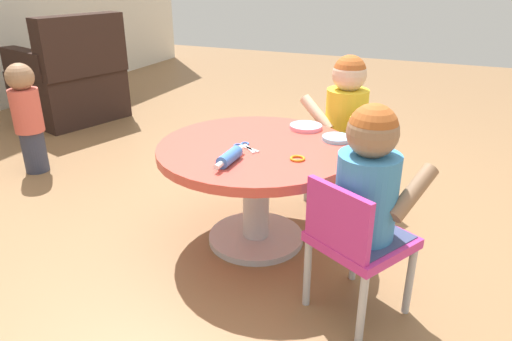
# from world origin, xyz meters

# --- Properties ---
(ground_plane) EXTENTS (10.00, 10.00, 0.00)m
(ground_plane) POSITION_xyz_m (0.00, 0.00, 0.00)
(ground_plane) COLOR olive
(craft_table) EXTENTS (0.86, 0.86, 0.47)m
(craft_table) POSITION_xyz_m (0.00, 0.00, 0.36)
(craft_table) COLOR silver
(craft_table) RESTS_ON ground
(child_chair_left) EXTENTS (0.41, 0.41, 0.54)m
(child_chair_left) POSITION_xyz_m (-0.33, -0.51, 0.31)
(child_chair_left) COLOR #B7B7BC
(child_chair_left) RESTS_ON ground
(seated_child_left) EXTENTS (0.43, 0.40, 0.51)m
(seated_child_left) POSITION_xyz_m (-0.29, -0.53, 0.53)
(seated_child_left) COLOR #3F4772
(seated_child_left) RESTS_ON ground
(child_chair_right) EXTENTS (0.40, 0.40, 0.54)m
(child_chair_right) POSITION_xyz_m (0.53, -0.30, 0.31)
(child_chair_right) COLOR #B7B7BC
(child_chair_right) RESTS_ON ground
(seated_child_right) EXTENTS (0.39, 0.43, 0.51)m
(seated_child_right) POSITION_xyz_m (0.55, -0.26, 0.53)
(seated_child_right) COLOR #3F4772
(seated_child_right) RESTS_ON ground
(armchair_dark) EXTENTS (0.87, 0.89, 0.85)m
(armchair_dark) POSITION_xyz_m (1.18, 2.15, 0.31)
(armchair_dark) COLOR black
(armchair_dark) RESTS_ON ground
(toddler_standing) EXTENTS (0.17, 0.17, 0.67)m
(toddler_standing) POSITION_xyz_m (0.22, 1.58, 0.36)
(toddler_standing) COLOR #33384C
(toddler_standing) RESTS_ON ground
(rolling_pin) EXTENTS (0.23, 0.05, 0.05)m
(rolling_pin) POSITION_xyz_m (-0.22, 0.02, 0.50)
(rolling_pin) COLOR #3F72CC
(rolling_pin) RESTS_ON craft_table
(craft_scissors) EXTENTS (0.12, 0.14, 0.01)m
(craft_scissors) POSITION_xyz_m (-0.04, 0.04, 0.48)
(craft_scissors) COLOR silver
(craft_scissors) RESTS_ON craft_table
(playdough_blob_0) EXTENTS (0.13, 0.13, 0.02)m
(playdough_blob_0) POSITION_xyz_m (0.20, -0.30, 0.48)
(playdough_blob_0) COLOR #8CCCF2
(playdough_blob_0) RESTS_ON craft_table
(playdough_blob_1) EXTENTS (0.15, 0.15, 0.02)m
(playdough_blob_1) POSITION_xyz_m (0.30, -0.13, 0.48)
(playdough_blob_1) COLOR pink
(playdough_blob_1) RESTS_ON craft_table
(cookie_cutter_0) EXTENTS (0.06, 0.06, 0.01)m
(cookie_cutter_0) POSITION_xyz_m (-0.13, 0.04, 0.48)
(cookie_cutter_0) COLOR orange
(cookie_cutter_0) RESTS_ON craft_table
(cookie_cutter_1) EXTENTS (0.06, 0.06, 0.01)m
(cookie_cutter_1) POSITION_xyz_m (-0.09, -0.22, 0.48)
(cookie_cutter_1) COLOR orange
(cookie_cutter_1) RESTS_ON craft_table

